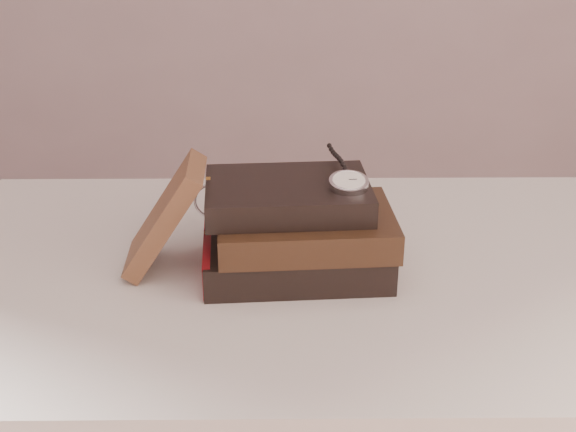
{
  "coord_description": "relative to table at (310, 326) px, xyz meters",
  "views": [
    {
      "loc": [
        -0.04,
        -0.54,
        1.24
      ],
      "look_at": [
        -0.03,
        0.34,
        0.82
      ],
      "focal_mm": 48.43,
      "sensor_mm": 36.0,
      "label": 1
    }
  ],
  "objects": [
    {
      "name": "table",
      "position": [
        0.0,
        0.0,
        0.0
      ],
      "size": [
        1.0,
        0.6,
        0.75
      ],
      "color": "beige",
      "rests_on": "ground"
    },
    {
      "name": "pocket_watch",
      "position": [
        0.04,
        -0.01,
        0.22
      ],
      "size": [
        0.05,
        0.15,
        0.02
      ],
      "color": "silver",
      "rests_on": "book_stack"
    },
    {
      "name": "book_stack",
      "position": [
        -0.02,
        -0.01,
        0.15
      ],
      "size": [
        0.25,
        0.18,
        0.12
      ],
      "color": "black",
      "rests_on": "table"
    },
    {
      "name": "journal",
      "position": [
        -0.19,
        0.0,
        0.16
      ],
      "size": [
        0.11,
        0.1,
        0.15
      ],
      "primitive_type": "cube",
      "rotation": [
        0.0,
        0.58,
        0.03
      ],
      "color": "#44291A",
      "rests_on": "table"
    },
    {
      "name": "eyeglasses",
      "position": [
        -0.11,
        0.07,
        0.16
      ],
      "size": [
        0.1,
        0.12,
        0.05
      ],
      "color": "silver",
      "rests_on": "book_stack"
    }
  ]
}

